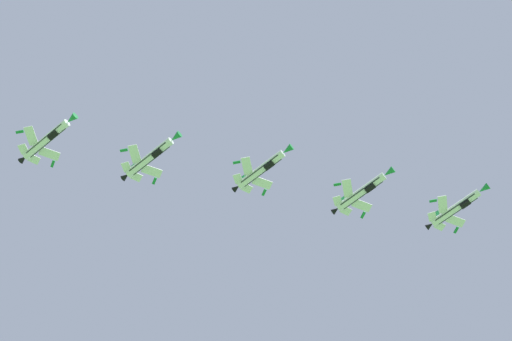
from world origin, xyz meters
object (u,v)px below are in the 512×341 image
(fighter_jet_right_outer, at_px, (47,139))
(fighter_jet_left_outer, at_px, (151,157))
(fighter_jet_left_wing, at_px, (362,191))
(fighter_jet_right_wing, at_px, (262,169))
(fighter_jet_lead, at_px, (457,207))

(fighter_jet_right_outer, bearing_deg, fighter_jet_left_outer, 139.06)
(fighter_jet_left_wing, xyz_separation_m, fighter_jet_right_wing, (-20.92, -5.77, 2.40))
(fighter_jet_right_wing, bearing_deg, fighter_jet_left_outer, -42.43)
(fighter_jet_right_wing, height_order, fighter_jet_right_outer, fighter_jet_right_wing)
(fighter_jet_right_wing, bearing_deg, fighter_jet_right_outer, -41.72)
(fighter_jet_lead, relative_size, fighter_jet_left_wing, 1.00)
(fighter_jet_left_outer, distance_m, fighter_jet_right_outer, 21.54)
(fighter_jet_right_wing, distance_m, fighter_jet_right_outer, 45.15)
(fighter_jet_left_wing, distance_m, fighter_jet_left_outer, 45.25)
(fighter_jet_right_outer, bearing_deg, fighter_jet_lead, 139.20)
(fighter_jet_lead, relative_size, fighter_jet_left_outer, 1.00)
(fighter_jet_left_wing, height_order, fighter_jet_right_outer, fighter_jet_right_outer)
(fighter_jet_right_wing, xyz_separation_m, fighter_jet_left_outer, (-22.93, -5.38, -2.47))
(fighter_jet_left_wing, relative_size, fighter_jet_right_wing, 1.00)
(fighter_jet_right_wing, distance_m, fighter_jet_left_outer, 23.68)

